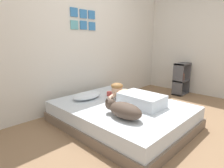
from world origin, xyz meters
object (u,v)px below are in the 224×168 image
Objects in this scene: bed at (121,114)px; dog at (123,110)px; person_lying at (134,97)px; cell_phone at (124,116)px; coffee_cup at (110,94)px; bookshelf at (181,79)px; pillow at (87,95)px.

dog reaches higher than bed.
person_lying is at bearing -38.44° from bed.
coffee_cup is at bearing 56.44° from cell_phone.
bookshelf reaches higher than bed.
coffee_cup is (0.55, 0.80, -0.07)m from dog.
pillow is at bearing 116.48° from person_lying.
person_lying reaches higher than bed.
dog is 0.97m from coffee_cup.
dog is at bearing -135.81° from bed.
pillow is 2.50m from bookshelf.
pillow is 0.96m from dog.
dog is at bearing -124.55° from coffee_cup.
dog is 0.77× the size of bookshelf.
bookshelf is (2.25, 0.09, 0.22)m from bed.
bed is at bearing -177.80° from bookshelf.
coffee_cup is at bearing 170.17° from bookshelf.
bed is 0.52m from coffee_cup.
coffee_cup reaches higher than cell_phone.
pillow is 0.69× the size of bookshelf.
bookshelf reaches higher than dog.
coffee_cup is 0.93m from cell_phone.
cell_phone is at bearing -97.89° from pillow.
bookshelf reaches higher than coffee_cup.
person_lying is 0.54m from cell_phone.
coffee_cup is (0.39, -0.15, -0.02)m from pillow.
bed is 0.66m from pillow.
coffee_cup is at bearing -20.90° from pillow.
bed is 14.28× the size of cell_phone.
coffee_cup is (0.18, 0.44, 0.20)m from bed.
bed is 2.67× the size of bookshelf.
pillow is 0.80m from person_lying.
coffee_cup is at bearing 67.41° from bed.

